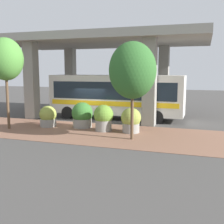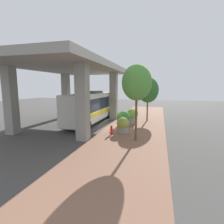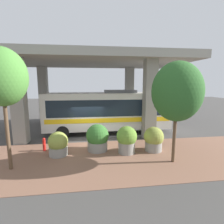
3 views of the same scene
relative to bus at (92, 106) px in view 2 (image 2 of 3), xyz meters
The scene contains 11 objects.
ground_plane 3.59m from the bus, 143.87° to the left, with size 80.00×80.00×0.00m, color #474442.
sidewalk_strip 6.02m from the bus, 162.04° to the left, with size 6.00×40.00×0.02m.
overpass 4.50m from the bus, 47.49° to the left, with size 9.40×17.58×6.70m.
bus is the anchor object (origin of this frame).
fire_hydrant 6.08m from the bus, 129.22° to the left, with size 0.39×0.19×0.88m.
planter_front 5.35m from the bus, 152.18° to the right, with size 1.26×1.26×1.58m.
planter_middle 5.90m from the bus, 142.24° to the left, with size 1.18×1.18×1.47m.
planter_back 4.90m from the bus, behind, with size 1.27×1.27×1.72m.
planter_extra 4.38m from the bus, 164.35° to the left, with size 1.45×1.45×1.74m.
street_tree_near 7.19m from the bus, 155.13° to the right, with size 2.61×2.61×5.45m.
street_tree_far 8.63m from the bus, 136.95° to the left, with size 2.30×2.30×5.98m.
Camera 2 is at (-5.39, 17.42, 4.32)m, focal length 28.00 mm.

